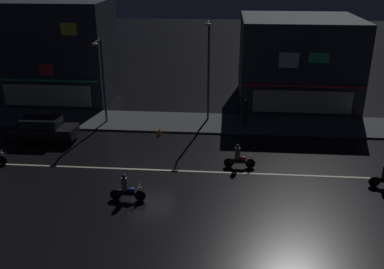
# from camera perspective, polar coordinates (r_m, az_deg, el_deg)

# --- Properties ---
(ground_plane) EXTENTS (140.00, 140.00, 0.00)m
(ground_plane) POSITION_cam_1_polar(r_m,az_deg,el_deg) (26.06, -5.50, -4.69)
(ground_plane) COLOR black
(lane_divider_stripe) EXTENTS (32.98, 0.16, 0.01)m
(lane_divider_stripe) POSITION_cam_1_polar(r_m,az_deg,el_deg) (26.06, -5.50, -4.67)
(lane_divider_stripe) COLOR beige
(lane_divider_stripe) RESTS_ON ground
(sidewalk_far) EXTENTS (34.72, 4.23, 0.14)m
(sidewalk_far) POSITION_cam_1_polar(r_m,az_deg,el_deg) (33.31, -3.15, 1.68)
(sidewalk_far) COLOR #424447
(sidewalk_far) RESTS_ON ground
(storefront_left_block) EXTENTS (9.35, 6.55, 8.61)m
(storefront_left_block) POSITION_cam_1_polar(r_m,az_deg,el_deg) (39.80, -17.51, 10.45)
(storefront_left_block) COLOR #2D333D
(storefront_left_block) RESTS_ON ground
(storefront_center_block) EXTENTS (9.69, 9.05, 7.28)m
(storefront_center_block) POSITION_cam_1_polar(r_m,az_deg,el_deg) (38.78, 13.75, 9.54)
(storefront_center_block) COLOR #383A3F
(storefront_center_block) RESTS_ON ground
(streetlamp_mid) EXTENTS (0.44, 1.64, 6.37)m
(streetlamp_mid) POSITION_cam_1_polar(r_m,az_deg,el_deg) (32.52, -11.86, 7.89)
(streetlamp_mid) COLOR #47494C
(streetlamp_mid) RESTS_ON sidewalk_far
(streetlamp_east) EXTENTS (0.44, 1.64, 7.64)m
(streetlamp_east) POSITION_cam_1_polar(r_m,az_deg,el_deg) (32.22, 2.20, 9.42)
(streetlamp_east) COLOR #47494C
(streetlamp_east) RESTS_ON sidewalk_far
(pedestrian_on_sidewalk) EXTENTS (0.36, 0.36, 1.91)m
(pedestrian_on_sidewalk) POSITION_cam_1_polar(r_m,az_deg,el_deg) (32.93, 7.06, 3.07)
(pedestrian_on_sidewalk) COLOR #232328
(pedestrian_on_sidewalk) RESTS_ON sidewalk_far
(parked_car_near_kerb) EXTENTS (4.30, 1.98, 1.67)m
(parked_car_near_kerb) POSITION_cam_1_polar(r_m,az_deg,el_deg) (31.42, -19.03, 0.71)
(parked_car_near_kerb) COLOR black
(parked_car_near_kerb) RESTS_ON ground
(motorcycle_opposite_lane) EXTENTS (1.90, 0.60, 1.52)m
(motorcycle_opposite_lane) POSITION_cam_1_polar(r_m,az_deg,el_deg) (22.82, -8.68, -7.21)
(motorcycle_opposite_lane) COLOR black
(motorcycle_opposite_lane) RESTS_ON ground
(motorcycle_trailing_far) EXTENTS (1.90, 0.60, 1.52)m
(motorcycle_trailing_far) POSITION_cam_1_polar(r_m,az_deg,el_deg) (26.11, 6.24, -3.12)
(motorcycle_trailing_far) COLOR black
(motorcycle_trailing_far) RESTS_ON ground
(traffic_cone) EXTENTS (0.36, 0.36, 0.55)m
(traffic_cone) POSITION_cam_1_polar(r_m,az_deg,el_deg) (30.88, -4.35, 0.36)
(traffic_cone) COLOR orange
(traffic_cone) RESTS_ON ground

